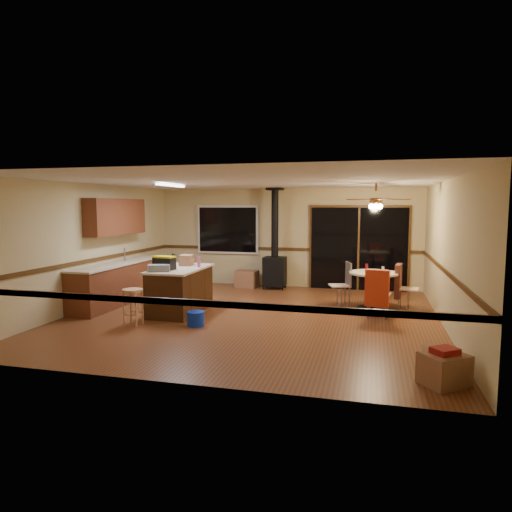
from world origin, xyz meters
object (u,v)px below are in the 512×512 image
(toolbox_black, at_px, (164,264))
(blue_bucket, at_px, (196,319))
(toolbox_grey, at_px, (159,268))
(dining_table, at_px, (373,284))
(box_corner_a, at_px, (444,369))
(wood_stove, at_px, (275,261))
(chair_left, at_px, (344,279))
(chair_near, at_px, (377,288))
(bar_stool, at_px, (133,307))
(box_under_window, at_px, (247,279))
(kitchen_island, at_px, (180,290))
(box_corner_b, at_px, (439,360))
(chair_right, at_px, (400,281))

(toolbox_black, height_order, blue_bucket, toolbox_black)
(toolbox_grey, distance_m, dining_table, 4.36)
(box_corner_a, bearing_deg, blue_bucket, 155.09)
(wood_stove, distance_m, box_corner_a, 6.69)
(chair_left, relative_size, chair_near, 0.74)
(bar_stool, height_order, box_under_window, bar_stool)
(chair_near, bearing_deg, wood_stove, 133.13)
(chair_near, xyz_separation_m, box_corner_a, (0.76, -3.08, -0.41))
(bar_stool, xyz_separation_m, box_corner_a, (5.00, -1.58, -0.14))
(kitchen_island, xyz_separation_m, box_corner_b, (4.60, -2.32, -0.29))
(chair_near, height_order, box_under_window, chair_near)
(bar_stool, distance_m, dining_table, 4.82)
(bar_stool, xyz_separation_m, chair_left, (3.58, 2.52, 0.26))
(chair_left, bearing_deg, box_corner_b, -68.85)
(chair_left, distance_m, chair_right, 1.12)
(box_under_window, bearing_deg, chair_left, -33.54)
(toolbox_black, xyz_separation_m, box_corner_b, (4.82, -2.06, -0.85))
(bar_stool, xyz_separation_m, box_corner_b, (5.00, -1.15, -0.17))
(toolbox_black, distance_m, box_under_window, 3.54)
(chair_right, bearing_deg, chair_left, 177.28)
(blue_bucket, distance_m, chair_left, 3.40)
(chair_right, xyz_separation_m, box_under_window, (-3.76, 1.81, -0.38))
(bar_stool, bearing_deg, chair_left, 35.12)
(blue_bucket, xyz_separation_m, chair_near, (3.15, 1.27, 0.47))
(toolbox_black, height_order, box_corner_a, toolbox_black)
(wood_stove, bearing_deg, chair_near, -46.87)
(chair_near, bearing_deg, toolbox_black, -171.64)
(toolbox_grey, height_order, chair_right, toolbox_grey)
(box_under_window, bearing_deg, box_corner_a, -55.20)
(toolbox_grey, height_order, box_corner_b, toolbox_grey)
(chair_right, bearing_deg, box_corner_b, -85.25)
(toolbox_black, xyz_separation_m, box_under_window, (0.75, 3.36, -0.80))
(toolbox_black, height_order, bar_stool, toolbox_black)
(chair_left, height_order, box_corner_a, chair_left)
(kitchen_island, height_order, bar_stool, kitchen_island)
(toolbox_black, xyz_separation_m, dining_table, (3.99, 1.48, -0.48))
(bar_stool, xyz_separation_m, box_under_window, (0.94, 4.27, -0.11))
(bar_stool, bearing_deg, toolbox_grey, 71.61)
(wood_stove, bearing_deg, chair_left, -42.18)
(chair_near, xyz_separation_m, box_under_window, (-3.31, 2.77, -0.38))
(toolbox_grey, height_order, box_under_window, toolbox_grey)
(chair_near, bearing_deg, kitchen_island, -175.04)
(dining_table, relative_size, chair_right, 1.44)
(chair_near, relative_size, box_corner_b, 1.73)
(chair_near, bearing_deg, chair_right, 64.67)
(toolbox_black, bearing_deg, box_corner_a, -27.31)
(chair_near, relative_size, box_under_window, 1.28)
(chair_left, bearing_deg, bar_stool, -144.88)
(blue_bucket, relative_size, box_under_window, 0.57)
(box_under_window, bearing_deg, wood_stove, -3.74)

